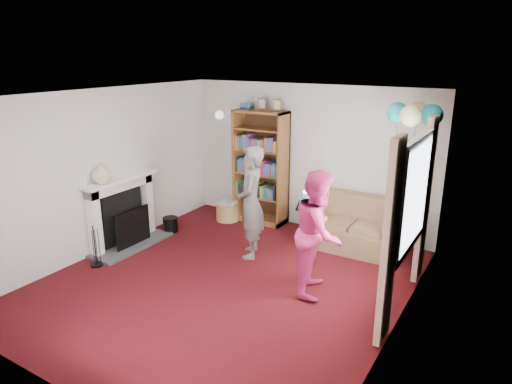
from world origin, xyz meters
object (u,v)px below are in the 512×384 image
Objects in this scene: bookcase at (261,169)px; person_striped at (251,203)px; person_magenta at (319,232)px; birthday_cake at (310,203)px; sofa at (356,228)px.

bookcase reaches higher than person_striped.
bookcase is at bearing 31.42° from person_magenta.
person_magenta is 4.96× the size of birthday_cake.
bookcase is 1.54m from person_striped.
sofa is at bearing -7.16° from bookcase.
person_striped is at bearing 165.46° from birthday_cake.
person_magenta reaches higher than sofa.
person_striped is at bearing -65.16° from bookcase.
birthday_cake is (-0.18, -1.43, 0.80)m from sofa.
birthday_cake is (1.08, -0.28, 0.27)m from person_striped.
person_magenta is at bearing 42.29° from person_striped.
birthday_cake is (1.72, -1.67, 0.12)m from bookcase.
person_striped is (-1.26, -1.15, 0.54)m from sofa.
bookcase is at bearing 172.76° from sofa.
sofa is 0.95× the size of person_magenta.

